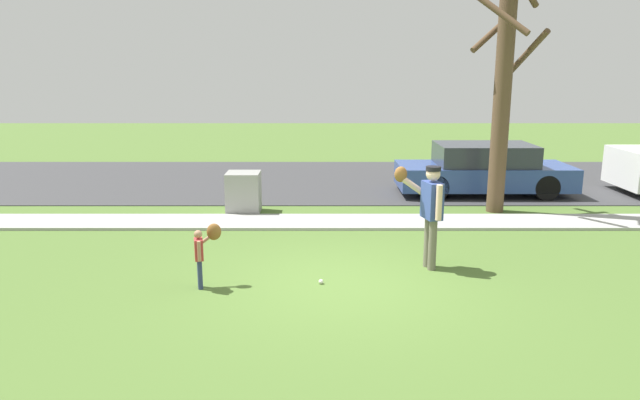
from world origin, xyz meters
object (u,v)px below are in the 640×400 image
person_child (204,247)px  baseball (321,282)px  utility_cabinet (243,192)px  parked_wagon_blue (483,170)px  person_adult (429,205)px  street_tree_near (503,84)px

person_child → baseball: bearing=-10.5°
baseball → utility_cabinet: (-1.78, 4.62, 0.43)m
parked_wagon_blue → person_child: bearing=47.9°
person_child → utility_cabinet: 4.73m
person_adult → parked_wagon_blue: person_adult is taller
person_adult → street_tree_near: 4.94m
utility_cabinet → street_tree_near: 6.36m
baseball → parked_wagon_blue: parked_wagon_blue is taller
utility_cabinet → parked_wagon_blue: (6.09, 2.01, 0.19)m
person_adult → parked_wagon_blue: size_ratio=0.38×
baseball → utility_cabinet: utility_cabinet is taller
person_adult → utility_cabinet: (-3.56, 3.87, -0.60)m
person_adult → person_child: 3.67m
person_adult → baseball: person_adult is taller
person_adult → baseball: (-1.77, -0.75, -1.04)m
utility_cabinet → baseball: bearing=-68.9°
utility_cabinet → street_tree_near: (5.87, 0.09, 2.46)m
street_tree_near → person_adult: bearing=-120.3°
person_child → baseball: 1.87m
person_adult → person_child: person_adult is taller
person_adult → person_child: (-3.54, -0.86, -0.44)m
person_adult → baseball: 2.19m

